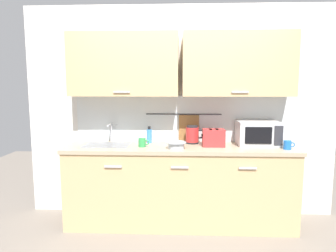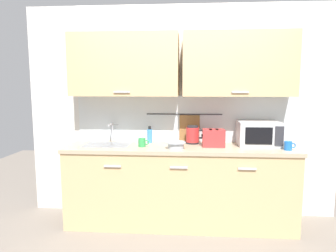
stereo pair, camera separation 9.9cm
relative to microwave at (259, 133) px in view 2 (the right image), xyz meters
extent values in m
plane|color=slate|center=(-0.88, -0.41, -1.04)|extent=(8.00, 8.00, 0.00)
cube|color=tan|center=(-0.88, -0.11, -0.61)|extent=(2.50, 0.60, 0.86)
cube|color=#B7B7BC|center=(-1.57, -0.42, -0.30)|extent=(0.18, 0.02, 0.02)
cube|color=#B7B7BC|center=(-0.88, -0.42, -0.30)|extent=(0.18, 0.02, 0.02)
cube|color=#B7B7BC|center=(-0.19, -0.42, -0.30)|extent=(0.18, 0.02, 0.02)
cube|color=tan|center=(-0.88, -0.11, -0.16)|extent=(2.53, 0.63, 0.04)
cube|color=#9EA0A5|center=(-1.71, -0.09, -0.18)|extent=(0.52, 0.38, 0.09)
cube|color=silver|center=(-0.88, 0.22, 0.21)|extent=(3.70, 0.06, 2.50)
cube|color=silver|center=(-0.88, 0.19, 0.14)|extent=(2.50, 0.01, 0.55)
cube|color=tan|center=(-1.52, 0.03, 0.77)|extent=(1.22, 0.33, 0.70)
cube|color=#B7B7BC|center=(-1.52, -0.15, 0.47)|extent=(0.18, 0.01, 0.02)
cube|color=tan|center=(-0.24, 0.03, 0.77)|extent=(1.22, 0.33, 0.70)
cube|color=#B7B7BC|center=(-0.24, -0.15, 0.47)|extent=(0.18, 0.01, 0.02)
cylinder|color=#333338|center=(-0.84, 0.17, 0.19)|extent=(0.90, 0.01, 0.01)
cube|color=olive|center=(-0.78, 0.17, 0.01)|extent=(0.24, 0.02, 0.34)
cylinder|color=#B2B5BA|center=(-1.71, 0.14, -0.03)|extent=(0.03, 0.03, 0.22)
cylinder|color=#B2B5BA|center=(-1.71, 0.06, 0.07)|extent=(0.02, 0.16, 0.02)
cube|color=#B2B5BA|center=(-1.67, 0.14, 0.06)|extent=(0.07, 0.02, 0.01)
cube|color=silver|center=(0.00, 0.00, 0.00)|extent=(0.46, 0.34, 0.27)
cube|color=black|center=(-0.04, -0.17, 0.00)|extent=(0.29, 0.01, 0.18)
cube|color=#2D2D33|center=(0.18, -0.17, 0.00)|extent=(0.09, 0.01, 0.21)
cylinder|color=black|center=(-0.74, 0.06, -0.13)|extent=(0.16, 0.16, 0.02)
cylinder|color=red|center=(-0.74, 0.06, -0.03)|extent=(0.15, 0.15, 0.17)
cylinder|color=#262628|center=(-0.74, 0.06, 0.06)|extent=(0.13, 0.13, 0.02)
torus|color=black|center=(-0.65, 0.06, -0.02)|extent=(0.11, 0.02, 0.11)
cylinder|color=#3F8CD8|center=(-1.24, 0.07, -0.06)|extent=(0.06, 0.06, 0.16)
cylinder|color=black|center=(-1.24, 0.07, 0.04)|extent=(0.03, 0.03, 0.04)
cylinder|color=green|center=(-1.30, -0.18, -0.09)|extent=(0.08, 0.08, 0.09)
torus|color=green|center=(-1.24, -0.18, -0.09)|extent=(0.06, 0.01, 0.06)
cylinder|color=#A5ADB7|center=(-0.92, -0.26, -0.10)|extent=(0.17, 0.17, 0.07)
torus|color=#A5ADB7|center=(-0.92, -0.26, -0.07)|extent=(0.21, 0.21, 0.01)
cube|color=red|center=(-0.51, -0.11, -0.04)|extent=(0.24, 0.17, 0.19)
cube|color=black|center=(-0.54, -0.11, 0.05)|extent=(0.03, 0.12, 0.01)
cube|color=black|center=(-0.47, -0.11, 0.05)|extent=(0.03, 0.12, 0.01)
cube|color=black|center=(-0.64, -0.11, -0.01)|extent=(0.02, 0.02, 0.02)
cylinder|color=blue|center=(0.25, -0.24, -0.09)|extent=(0.08, 0.08, 0.09)
torus|color=blue|center=(0.30, -0.24, -0.09)|extent=(0.06, 0.01, 0.06)
camera|label=1|loc=(-0.87, -3.42, 0.52)|focal=32.30mm
camera|label=2|loc=(-0.77, -3.41, 0.52)|focal=32.30mm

